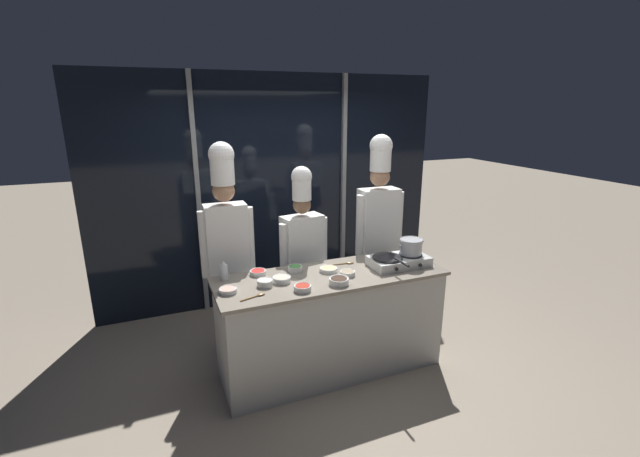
# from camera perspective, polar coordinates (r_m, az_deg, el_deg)

# --- Properties ---
(ground_plane) EXTENTS (24.00, 24.00, 0.00)m
(ground_plane) POSITION_cam_1_polar(r_m,az_deg,el_deg) (4.18, 1.37, -18.00)
(ground_plane) COLOR gray
(window_wall_back) EXTENTS (4.17, 0.09, 2.70)m
(window_wall_back) POSITION_cam_1_polar(r_m,az_deg,el_deg) (5.13, -6.09, 4.93)
(window_wall_back) COLOR black
(window_wall_back) RESTS_ON ground_plane
(demo_counter) EXTENTS (2.02, 0.69, 0.93)m
(demo_counter) POSITION_cam_1_polar(r_m,az_deg,el_deg) (3.94, 1.42, -12.40)
(demo_counter) COLOR beige
(demo_counter) RESTS_ON ground_plane
(portable_stove) EXTENTS (0.54, 0.32, 0.10)m
(portable_stove) POSITION_cam_1_polar(r_m,az_deg,el_deg) (3.98, 10.46, -4.26)
(portable_stove) COLOR silver
(portable_stove) RESTS_ON demo_counter
(frying_pan) EXTENTS (0.27, 0.47, 0.05)m
(frying_pan) POSITION_cam_1_polar(r_m,az_deg,el_deg) (3.89, 9.01, -3.53)
(frying_pan) COLOR #232326
(frying_pan) RESTS_ON portable_stove
(stock_pot) EXTENTS (0.23, 0.21, 0.14)m
(stock_pot) POSITION_cam_1_polar(r_m,az_deg,el_deg) (4.01, 12.04, -2.32)
(stock_pot) COLOR #B7BABF
(stock_pot) RESTS_ON portable_stove
(squeeze_bottle_clear) EXTENTS (0.06, 0.06, 0.17)m
(squeeze_bottle_clear) POSITION_cam_1_polar(r_m,az_deg,el_deg) (3.70, -12.71, -5.53)
(squeeze_bottle_clear) COLOR white
(squeeze_bottle_clear) RESTS_ON demo_counter
(prep_bowl_scallions) EXTENTS (0.13, 0.13, 0.05)m
(prep_bowl_scallions) POSITION_cam_1_polar(r_m,az_deg,el_deg) (3.80, -3.33, -5.30)
(prep_bowl_scallions) COLOR white
(prep_bowl_scallions) RESTS_ON demo_counter
(prep_bowl_ginger) EXTENTS (0.16, 0.16, 0.04)m
(prep_bowl_ginger) POSITION_cam_1_polar(r_m,az_deg,el_deg) (3.80, 1.14, -5.43)
(prep_bowl_ginger) COLOR white
(prep_bowl_ginger) RESTS_ON demo_counter
(prep_bowl_bell_pepper) EXTENTS (0.14, 0.14, 0.04)m
(prep_bowl_bell_pepper) POSITION_cam_1_polar(r_m,az_deg,el_deg) (3.77, -8.27, -5.77)
(prep_bowl_bell_pepper) COLOR white
(prep_bowl_bell_pepper) RESTS_ON demo_counter
(prep_bowl_onion) EXTENTS (0.13, 0.13, 0.06)m
(prep_bowl_onion) POSITION_cam_1_polar(r_m,az_deg,el_deg) (3.53, -7.35, -7.14)
(prep_bowl_onion) COLOR white
(prep_bowl_onion) RESTS_ON demo_counter
(prep_bowl_shrimp) EXTENTS (0.14, 0.14, 0.04)m
(prep_bowl_shrimp) POSITION_cam_1_polar(r_m,az_deg,el_deg) (3.47, -12.18, -8.03)
(prep_bowl_shrimp) COLOR white
(prep_bowl_shrimp) RESTS_ON demo_counter
(prep_bowl_soy_glaze) EXTENTS (0.17, 0.17, 0.06)m
(prep_bowl_soy_glaze) POSITION_cam_1_polar(r_m,az_deg,el_deg) (3.54, 2.53, -6.96)
(prep_bowl_soy_glaze) COLOR white
(prep_bowl_soy_glaze) RESTS_ON demo_counter
(prep_bowl_chicken) EXTENTS (0.15, 0.15, 0.05)m
(prep_bowl_chicken) POSITION_cam_1_polar(r_m,az_deg,el_deg) (3.59, -5.14, -6.71)
(prep_bowl_chicken) COLOR white
(prep_bowl_chicken) RESTS_ON demo_counter
(prep_bowl_mushrooms) EXTENTS (0.13, 0.13, 0.04)m
(prep_bowl_mushrooms) POSITION_cam_1_polar(r_m,az_deg,el_deg) (3.72, 3.70, -5.93)
(prep_bowl_mushrooms) COLOR white
(prep_bowl_mushrooms) RESTS_ON demo_counter
(prep_bowl_chili_flakes) EXTENTS (0.14, 0.14, 0.05)m
(prep_bowl_chili_flakes) POSITION_cam_1_polar(r_m,az_deg,el_deg) (3.42, -2.34, -7.87)
(prep_bowl_chili_flakes) COLOR white
(prep_bowl_chili_flakes) RESTS_ON demo_counter
(serving_spoon_slotted) EXTENTS (0.21, 0.09, 0.02)m
(serving_spoon_slotted) POSITION_cam_1_polar(r_m,az_deg,el_deg) (3.37, -8.35, -8.82)
(serving_spoon_slotted) COLOR olive
(serving_spoon_slotted) RESTS_ON demo_counter
(serving_spoon_solid) EXTENTS (0.24, 0.05, 0.02)m
(serving_spoon_solid) POSITION_cam_1_polar(r_m,az_deg,el_deg) (3.98, 3.54, -4.62)
(serving_spoon_solid) COLOR olive
(serving_spoon_solid) RESTS_ON demo_counter
(chef_head) EXTENTS (0.49, 0.22, 2.05)m
(chef_head) POSITION_cam_1_polar(r_m,az_deg,el_deg) (3.97, -12.39, -0.48)
(chef_head) COLOR #2D3856
(chef_head) RESTS_ON ground_plane
(chef_sous) EXTENTS (0.52, 0.27, 1.80)m
(chef_sous) POSITION_cam_1_polar(r_m,az_deg,el_deg) (4.20, -2.35, -2.04)
(chef_sous) COLOR #232326
(chef_sous) RESTS_ON ground_plane
(chef_line) EXTENTS (0.54, 0.23, 2.07)m
(chef_line) POSITION_cam_1_polar(r_m,az_deg,el_deg) (4.46, 7.79, 1.56)
(chef_line) COLOR #4C4C51
(chef_line) RESTS_ON ground_plane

